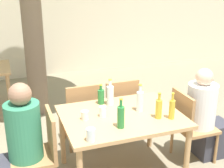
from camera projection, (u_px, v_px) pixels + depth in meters
cafe_building_wall at (55, 11)px, 6.61m from camera, size 10.00×0.08×2.80m
dining_table_front at (121, 122)px, 3.37m from camera, size 1.27×0.99×0.74m
patio_chair_0 at (41, 149)px, 3.15m from camera, size 0.44×0.44×0.89m
patio_chair_1 at (189, 123)px, 3.70m from camera, size 0.44×0.44×0.89m
patio_chair_2 at (82, 112)px, 3.99m from camera, size 0.44×0.44×0.89m
patio_chair_3 at (119, 106)px, 4.14m from camera, size 0.44×0.44×0.89m
person_seated_0 at (17, 149)px, 3.06m from camera, size 0.57×0.34×1.23m
person_seated_1 at (206, 119)px, 3.76m from camera, size 0.57×0.35×1.16m
green_bottle_0 at (101, 96)px, 3.59m from camera, size 0.08×0.08×0.24m
oil_cruet_1 at (159, 108)px, 3.23m from camera, size 0.07×0.07×0.29m
water_bottle_2 at (110, 95)px, 3.56m from camera, size 0.08×0.08×0.31m
oil_cruet_3 at (172, 109)px, 3.22m from camera, size 0.06×0.06×0.29m
green_bottle_4 at (121, 116)px, 3.03m from camera, size 0.07×0.07×0.31m
water_bottle_5 at (140, 101)px, 3.40m from camera, size 0.08×0.08×0.31m
drinking_glass_0 at (91, 135)px, 2.81m from camera, size 0.08×0.08×0.12m
drinking_glass_1 at (103, 112)px, 3.28m from camera, size 0.07×0.07×0.11m
drinking_glass_2 at (85, 115)px, 3.22m from camera, size 0.08×0.08×0.09m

